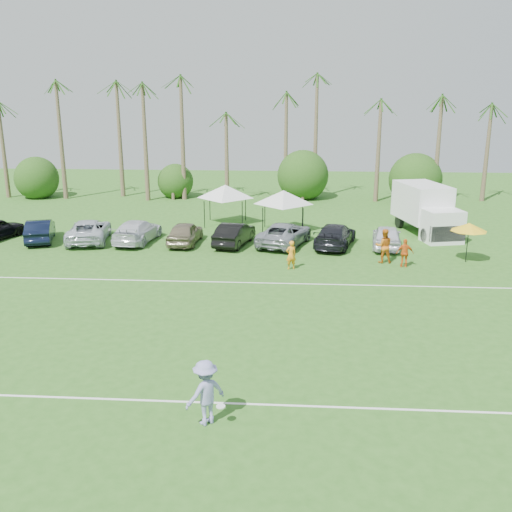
{
  "coord_description": "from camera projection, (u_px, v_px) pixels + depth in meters",
  "views": [
    {
      "loc": [
        5.24,
        -13.82,
        9.26
      ],
      "look_at": [
        3.39,
        13.43,
        1.6
      ],
      "focal_mm": 40.0,
      "sensor_mm": 36.0,
      "label": 1
    }
  ],
  "objects": [
    {
      "name": "parked_car_7",
      "position": [
        335.0,
        235.0,
        36.33
      ],
      "size": [
        3.27,
        5.41,
        1.47
      ],
      "primitive_type": "imported",
      "rotation": [
        0.0,
        0.0,
        2.89
      ],
      "color": "black",
      "rests_on": "ground"
    },
    {
      "name": "parked_car_5",
      "position": [
        234.0,
        234.0,
        36.66
      ],
      "size": [
        2.49,
        4.69,
        1.47
      ],
      "primitive_type": "imported",
      "rotation": [
        0.0,
        0.0,
        2.92
      ],
      "color": "black",
      "rests_on": "ground"
    },
    {
      "name": "bush_tree_1",
      "position": [
        175.0,
        179.0,
        53.49
      ],
      "size": [
        4.0,
        4.0,
        4.0
      ],
      "color": "brown",
      "rests_on": "ground"
    },
    {
      "name": "sideline_player_a",
      "position": [
        291.0,
        255.0,
        31.5
      ],
      "size": [
        0.69,
        0.59,
        1.62
      ],
      "primitive_type": "imported",
      "rotation": [
        0.0,
        0.0,
        3.54
      ],
      "color": "orange",
      "rests_on": "ground"
    },
    {
      "name": "palm_tree_8",
      "position": [
        385.0,
        118.0,
        49.75
      ],
      "size": [
        2.4,
        2.4,
        8.9
      ],
      "color": "brown",
      "rests_on": "ground"
    },
    {
      "name": "parked_car_8",
      "position": [
        387.0,
        236.0,
        35.97
      ],
      "size": [
        2.28,
        4.5,
        1.47
      ],
      "primitive_type": "imported",
      "rotation": [
        0.0,
        0.0,
        3.01
      ],
      "color": "silver",
      "rests_on": "ground"
    },
    {
      "name": "ground",
      "position": [
        104.0,
        436.0,
        16.12
      ],
      "size": [
        120.0,
        120.0,
        0.0
      ],
      "primitive_type": "plane",
      "color": "#2E631D",
      "rests_on": "ground"
    },
    {
      "name": "sideline_player_c",
      "position": [
        405.0,
        253.0,
        31.89
      ],
      "size": [
        0.96,
        0.42,
        1.62
      ],
      "primitive_type": "imported",
      "rotation": [
        0.0,
        0.0,
        3.12
      ],
      "color": "orange",
      "rests_on": "ground"
    },
    {
      "name": "parked_car_4",
      "position": [
        185.0,
        233.0,
        36.95
      ],
      "size": [
        1.93,
        4.38,
        1.47
      ],
      "primitive_type": "imported",
      "rotation": [
        0.0,
        0.0,
        3.09
      ],
      "color": "#796E54",
      "rests_on": "ground"
    },
    {
      "name": "palm_tree_10",
      "position": [
        504.0,
        97.0,
        48.63
      ],
      "size": [
        2.4,
        2.4,
        10.9
      ],
      "color": "brown",
      "rests_on": "ground"
    },
    {
      "name": "bush_tree_2",
      "position": [
        303.0,
        180.0,
        52.7
      ],
      "size": [
        4.0,
        4.0,
        4.0
      ],
      "color": "brown",
      "rests_on": "ground"
    },
    {
      "name": "bush_tree_3",
      "position": [
        412.0,
        181.0,
        52.05
      ],
      "size": [
        4.0,
        4.0,
        4.0
      ],
      "color": "brown",
      "rests_on": "ground"
    },
    {
      "name": "sideline_player_b",
      "position": [
        384.0,
        246.0,
        32.68
      ],
      "size": [
        0.99,
        0.79,
        1.99
      ],
      "primitive_type": "imported",
      "rotation": [
        0.0,
        0.0,
        3.18
      ],
      "color": "#CC6816",
      "rests_on": "ground"
    },
    {
      "name": "palm_tree_1",
      "position": [
        50.0,
        107.0,
        51.48
      ],
      "size": [
        2.4,
        2.4,
        9.9
      ],
      "color": "brown",
      "rests_on": "ground"
    },
    {
      "name": "parked_car_3",
      "position": [
        137.0,
        231.0,
        37.43
      ],
      "size": [
        2.57,
        5.25,
        1.47
      ],
      "primitive_type": "imported",
      "rotation": [
        0.0,
        0.0,
        3.04
      ],
      "color": "silver",
      "rests_on": "ground"
    },
    {
      "name": "palm_tree_2",
      "position": [
        103.0,
        97.0,
        50.92
      ],
      "size": [
        2.4,
        2.4,
        10.9
      ],
      "color": "brown",
      "rests_on": "ground"
    },
    {
      "name": "palm_tree_3",
      "position": [
        147.0,
        87.0,
        50.43
      ],
      "size": [
        2.4,
        2.4,
        11.9
      ],
      "color": "brown",
      "rests_on": "ground"
    },
    {
      "name": "parked_car_2",
      "position": [
        89.0,
        231.0,
        37.58
      ],
      "size": [
        3.41,
        5.65,
        1.47
      ],
      "primitive_type": "imported",
      "rotation": [
        0.0,
        0.0,
        3.34
      ],
      "color": "silver",
      "rests_on": "ground"
    },
    {
      "name": "palm_tree_9",
      "position": [
        444.0,
        107.0,
        49.19
      ],
      "size": [
        2.4,
        2.4,
        9.9
      ],
      "color": "brown",
      "rests_on": "ground"
    },
    {
      "name": "box_truck",
      "position": [
        426.0,
        208.0,
        39.4
      ],
      "size": [
        3.9,
        6.94,
        3.38
      ],
      "rotation": [
        0.0,
        0.0,
        0.23
      ],
      "color": "white",
      "rests_on": "ground"
    },
    {
      "name": "palm_tree_5",
      "position": [
        237.0,
        107.0,
        50.36
      ],
      "size": [
        2.4,
        2.4,
        9.9
      ],
      "color": "brown",
      "rests_on": "ground"
    },
    {
      "name": "canopy_tent_right",
      "position": [
        284.0,
        190.0,
        39.72
      ],
      "size": [
        4.25,
        4.25,
        3.44
      ],
      "color": "black",
      "rests_on": "ground"
    },
    {
      "name": "palm_tree_7",
      "position": [
        328.0,
        87.0,
        49.38
      ],
      "size": [
        2.4,
        2.4,
        11.9
      ],
      "color": "brown",
      "rests_on": "ground"
    },
    {
      "name": "field_lines",
      "position": [
        166.0,
        326.0,
        23.8
      ],
      "size": [
        80.0,
        12.1,
        0.01
      ],
      "color": "white",
      "rests_on": "ground"
    },
    {
      "name": "bush_tree_0",
      "position": [
        40.0,
        178.0,
        54.34
      ],
      "size": [
        4.0,
        4.0,
        4.0
      ],
      "color": "brown",
      "rests_on": "ground"
    },
    {
      "name": "palm_tree_6",
      "position": [
        282.0,
        97.0,
        49.87
      ],
      "size": [
        2.4,
        2.4,
        10.9
      ],
      "color": "brown",
      "rests_on": "ground"
    },
    {
      "name": "palm_tree_4",
      "position": [
        192.0,
        117.0,
        50.86
      ],
      "size": [
        2.4,
        2.4,
        8.9
      ],
      "color": "brown",
      "rests_on": "ground"
    },
    {
      "name": "parked_car_6",
      "position": [
        285.0,
        234.0,
        36.68
      ],
      "size": [
        3.93,
        5.77,
        1.47
      ],
      "primitive_type": "imported",
      "rotation": [
        0.0,
        0.0,
        2.83
      ],
      "color": "gray",
      "rests_on": "ground"
    },
    {
      "name": "parked_car_1",
      "position": [
        40.0,
        230.0,
        37.6
      ],
      "size": [
        2.88,
        4.72,
        1.47
      ],
      "primitive_type": "imported",
      "rotation": [
        0.0,
        0.0,
        3.46
      ],
      "color": "black",
      "rests_on": "ground"
    },
    {
      "name": "frisbee_player",
      "position": [
        206.0,
        393.0,
        16.5
      ],
      "size": [
        1.45,
        1.4,
        1.99
      ],
      "rotation": [
        0.0,
        0.0,
        3.85
      ],
      "color": "#8C8CC7",
      "rests_on": "ground"
    },
    {
      "name": "market_umbrella",
      "position": [
        469.0,
        227.0,
        32.5
      ],
      "size": [
        2.08,
        2.08,
        2.31
      ],
      "color": "black",
      "rests_on": "ground"
    },
    {
      "name": "canopy_tent_left",
      "position": [
        225.0,
        185.0,
        42.1
      ],
      "size": [
        4.27,
        4.27,
        3.46
      ],
      "color": "black",
      "rests_on": "ground"
    }
  ]
}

